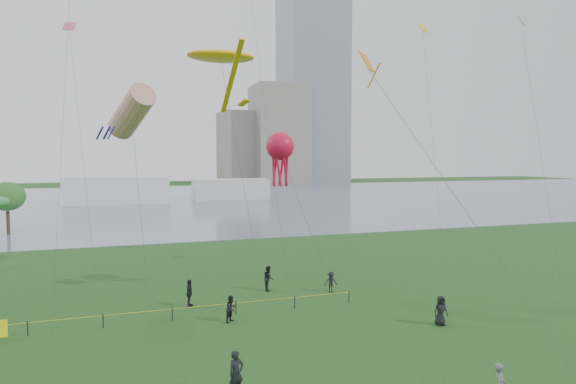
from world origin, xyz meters
name	(u,v)px	position (x,y,z in m)	size (l,w,h in m)	color
lake	(171,200)	(0.00, 100.00, 0.02)	(400.00, 120.00, 0.08)	slate
tower	(312,35)	(62.00, 168.00, 60.00)	(24.00, 24.00, 120.00)	slate
building_mid	(279,135)	(46.00, 162.00, 19.00)	(20.00, 20.00, 38.00)	gray
building_low	(240,148)	(32.00, 168.00, 14.00)	(16.00, 18.00, 28.00)	gray
pavilion_left	(117,190)	(-12.00, 95.00, 3.00)	(22.00, 8.00, 6.00)	silver
pavilion_right	(231,189)	(14.00, 98.00, 2.50)	(18.00, 7.00, 5.00)	silver
fence	(64,323)	(-12.93, 12.22, 0.55)	(24.07, 0.07, 1.05)	black
spectator_a	(231,309)	(-3.36, 10.94, 0.82)	(0.79, 0.62, 1.63)	black
spectator_b	(331,282)	(5.05, 15.08, 0.78)	(1.00, 0.58, 1.55)	black
spectator_c	(189,293)	(-5.46, 14.86, 0.92)	(1.08, 0.45, 1.84)	black
spectator_d	(441,311)	(8.51, 6.42, 0.90)	(0.88, 0.57, 1.79)	black
spectator_f	(236,373)	(-5.00, 1.76, 0.97)	(0.71, 0.46, 1.94)	black
spectator_g	(268,278)	(0.73, 17.04, 0.94)	(0.91, 0.71, 1.88)	black
kite_stingray	(221,57)	(-2.07, 20.71, 18.04)	(5.40, 10.78, 18.53)	#3F3F42
kite_windsock	(131,112)	(-8.92, 19.43, 13.40)	(4.32, 6.55, 15.37)	#3F3F42
kite_octopus	(280,147)	(1.25, 15.67, 10.82)	(3.65, 5.98, 11.95)	#3F3F42
kite_delta	(375,75)	(5.41, 9.21, 15.17)	(3.34, 15.93, 16.74)	#3F3F42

